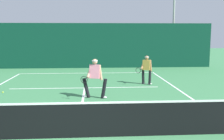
{
  "coord_description": "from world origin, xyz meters",
  "views": [
    {
      "loc": [
        0.5,
        -6.76,
        2.77
      ],
      "look_at": [
        1.33,
        5.76,
        1.0
      ],
      "focal_mm": 42.39,
      "sensor_mm": 36.0,
      "label": 1
    }
  ],
  "objects_px": {
    "player_near": "(95,77)",
    "light_pole": "(174,13)",
    "player_far": "(146,69)",
    "tennis_ball": "(3,92)"
  },
  "relations": [
    {
      "from": "player_near",
      "to": "light_pole",
      "type": "distance_m",
      "value": 13.62
    },
    {
      "from": "player_near",
      "to": "player_far",
      "type": "distance_m",
      "value": 3.99
    },
    {
      "from": "player_near",
      "to": "tennis_ball",
      "type": "height_order",
      "value": "player_near"
    },
    {
      "from": "player_near",
      "to": "player_far",
      "type": "bearing_deg",
      "value": -118.73
    },
    {
      "from": "player_near",
      "to": "player_far",
      "type": "xyz_separation_m",
      "value": [
        2.79,
        2.86,
        -0.08
      ]
    },
    {
      "from": "player_far",
      "to": "light_pole",
      "type": "height_order",
      "value": "light_pole"
    },
    {
      "from": "player_near",
      "to": "player_far",
      "type": "height_order",
      "value": "player_near"
    },
    {
      "from": "player_near",
      "to": "light_pole",
      "type": "xyz_separation_m",
      "value": [
        6.74,
        11.3,
        3.53
      ]
    },
    {
      "from": "player_near",
      "to": "light_pole",
      "type": "bearing_deg",
      "value": -105.26
    },
    {
      "from": "tennis_ball",
      "to": "light_pole",
      "type": "bearing_deg",
      "value": 42.44
    }
  ]
}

